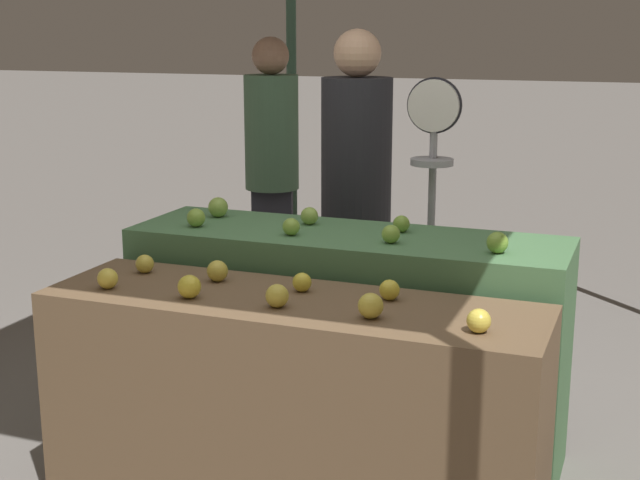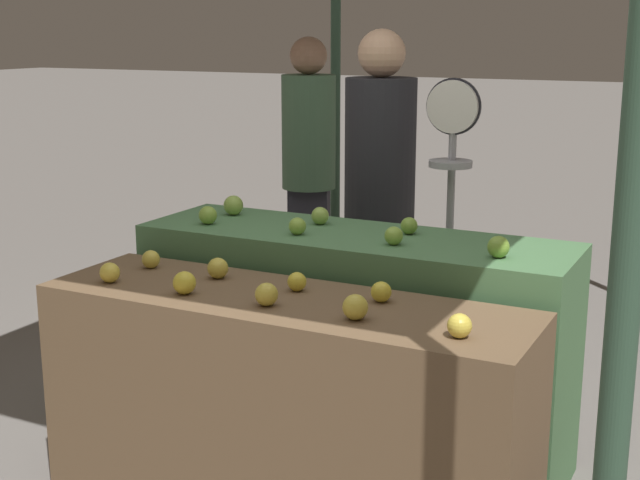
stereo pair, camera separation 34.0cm
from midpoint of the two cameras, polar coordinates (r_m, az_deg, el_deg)
The scene contains 21 objects.
display_counter_front at distance 3.33m, azimuth -4.78°, elevation -10.96°, with size 1.82×0.55×0.86m, color brown.
display_counter_back at distance 3.82m, azimuth -0.88°, elevation -6.75°, with size 1.82×0.55×0.98m, color #4C7A4C.
apple_front_0 at distance 3.42m, azimuth -16.24°, elevation -2.42°, with size 0.08×0.08×0.08m, color yellow.
apple_front_1 at distance 3.23m, azimuth -11.37°, elevation -2.99°, with size 0.08×0.08×0.08m, color gold.
apple_front_2 at distance 3.08m, azimuth -5.93°, elevation -3.62°, with size 0.08×0.08×0.08m, color gold.
apple_front_3 at distance 2.95m, azimuth -0.04°, elevation -4.28°, with size 0.09×0.09×0.09m, color gold.
apple_front_4 at distance 2.84m, azimuth 6.76°, elevation -5.21°, with size 0.08×0.08×0.08m, color yellow.
apple_front_5 at distance 3.60m, azimuth -13.84°, elevation -1.53°, with size 0.07×0.07×0.07m, color gold.
apple_front_6 at distance 3.43m, azimuth -9.43°, elevation -2.01°, with size 0.08×0.08×0.08m, color gold.
apple_front_7 at distance 3.26m, azimuth -4.09°, elevation -2.76°, with size 0.07×0.07×0.07m, color gold.
apple_front_8 at distance 3.15m, azimuth 1.39°, elevation -3.26°, with size 0.07×0.07×0.07m, color gold.
apple_back_0 at distance 3.86m, azimuth -10.46°, elevation 1.39°, with size 0.08×0.08×0.08m, color #84AD3D.
apple_back_1 at distance 3.65m, azimuth -4.53°, elevation 0.82°, with size 0.07×0.07×0.07m, color #84AD3D.
apple_back_2 at distance 3.50m, azimuth 1.79°, elevation 0.35°, with size 0.07×0.07×0.07m, color #84AD3D.
apple_back_3 at distance 3.38m, azimuth 8.49°, elevation -0.20°, with size 0.08×0.08×0.08m, color #7AA338.
apple_back_4 at distance 4.04m, azimuth -8.95°, elevation 2.06°, with size 0.09×0.09×0.09m, color #8EB247.
apple_back_5 at distance 3.84m, azimuth -3.22°, elevation 1.52°, with size 0.08×0.08×0.08m, color #8EB247.
apple_back_6 at distance 3.70m, azimuth 2.61°, elevation 1.01°, with size 0.07×0.07×0.07m, color #7AA338.
produce_scale at distance 4.17m, azimuth 4.88°, elevation 4.24°, with size 0.26×0.20×1.59m.
person_vendor_at_scale at distance 4.54m, azimuth 0.19°, elevation 3.81°, with size 0.49×0.49×1.80m.
person_customer_left at distance 5.64m, azimuth -4.84°, elevation 5.39°, with size 0.43×0.43×1.76m.
Camera 1 is at (1.18, -2.80, 1.80)m, focal length 50.00 mm.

